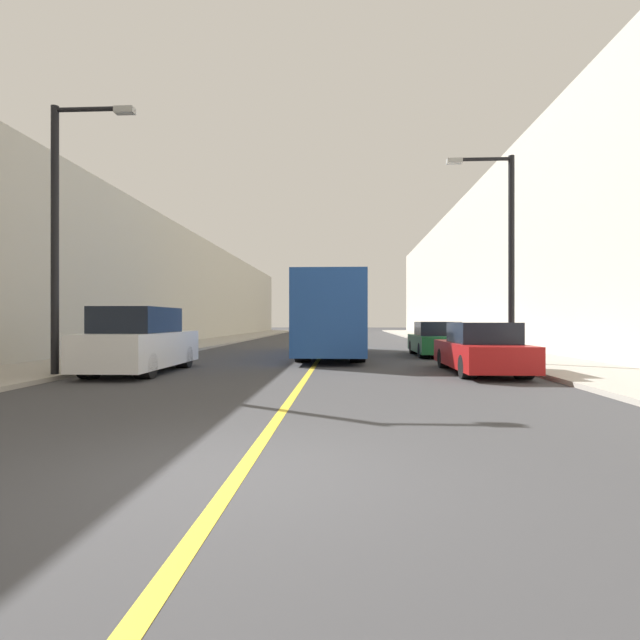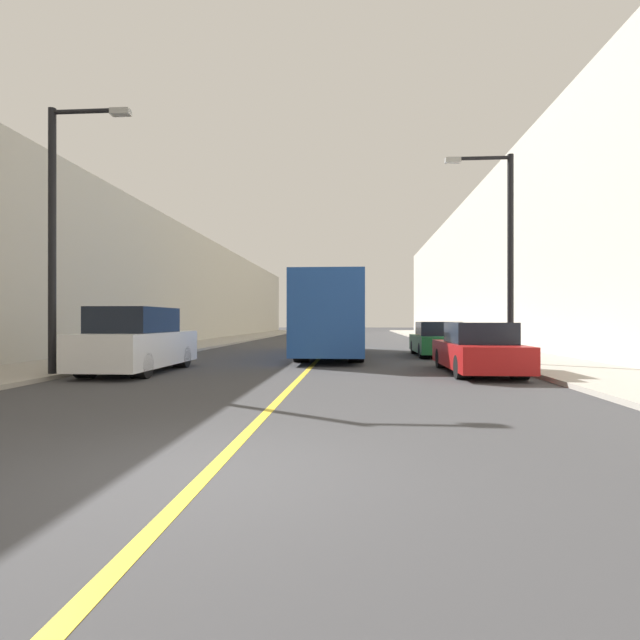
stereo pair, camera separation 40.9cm
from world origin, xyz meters
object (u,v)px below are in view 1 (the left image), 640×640
at_px(bus, 333,315).
at_px(street_lamp_right, 506,245).
at_px(parked_suv_left, 140,343).
at_px(street_lamp_left, 62,222).
at_px(car_right_near, 481,350).
at_px(car_right_mid, 436,340).

distance_m(bus, street_lamp_right, 7.74).
bearing_deg(bus, street_lamp_right, -38.12).
xyz_separation_m(parked_suv_left, street_lamp_left, (-1.44, -1.51, 3.20)).
height_order(car_right_near, street_lamp_right, street_lamp_right).
bearing_deg(street_lamp_right, car_right_near, -122.17).
bearing_deg(parked_suv_left, street_lamp_left, -133.60).
distance_m(car_right_near, street_lamp_left, 11.88).
xyz_separation_m(car_right_mid, street_lamp_left, (-11.19, -8.76, 3.41)).
bearing_deg(bus, parked_suv_left, -126.67).
relative_size(bus, street_lamp_right, 1.55).
height_order(parked_suv_left, car_right_near, parked_suv_left).
distance_m(bus, parked_suv_left, 9.01).
relative_size(bus, parked_suv_left, 2.17).
xyz_separation_m(street_lamp_left, street_lamp_right, (12.61, 4.14, -0.07)).
height_order(street_lamp_left, street_lamp_right, street_lamp_left).
xyz_separation_m(car_right_near, street_lamp_right, (1.39, 2.21, 3.34)).
relative_size(parked_suv_left, street_lamp_right, 0.71).
relative_size(bus, car_right_mid, 2.43).
bearing_deg(parked_suv_left, car_right_mid, 36.63).
height_order(bus, street_lamp_left, street_lamp_left).
height_order(bus, street_lamp_right, street_lamp_right).
bearing_deg(bus, car_right_mid, 0.76).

